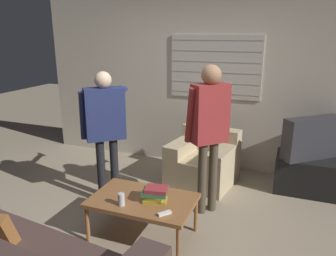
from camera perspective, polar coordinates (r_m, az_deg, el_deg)
ground_plane at (r=3.66m, az=-4.07°, el=-17.35°), size 16.00×16.00×0.00m
wall_back at (r=5.01m, az=5.56°, el=7.71°), size 5.20×0.08×2.55m
armchair_beige at (r=4.62m, az=6.22°, el=-5.75°), size 0.96×0.90×0.73m
coffee_table at (r=3.37m, az=-4.42°, el=-12.73°), size 1.03×0.64×0.43m
tv_stand at (r=4.73m, az=23.26°, el=-7.39°), size 0.83×0.55×0.47m
tv at (r=4.56m, az=23.94°, el=-1.57°), size 0.76×0.69×0.54m
person_left_standing at (r=3.91m, az=-10.90°, el=1.11°), size 0.53×0.84×1.61m
person_right_standing at (r=3.61m, az=7.16°, el=1.02°), size 0.49×0.80×1.71m
book_stack at (r=3.27m, az=-2.23°, el=-11.41°), size 0.27×0.22×0.15m
soda_can at (r=3.23m, az=-8.14°, el=-12.20°), size 0.07×0.07×0.13m
spare_remote at (r=3.08m, az=-0.61°, el=-14.64°), size 0.11×0.12×0.02m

